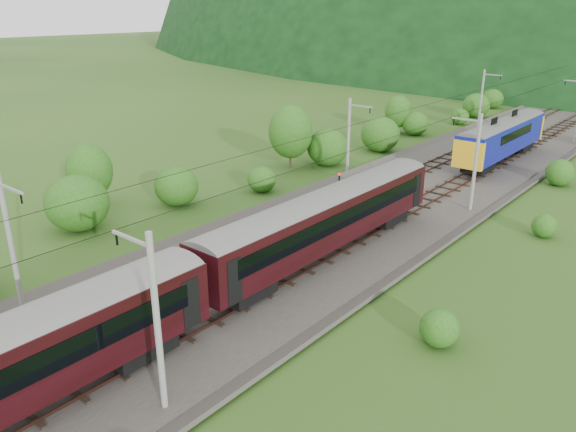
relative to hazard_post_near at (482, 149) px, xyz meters
The scene contains 13 objects.
ground 50.33m from the hazard_post_near, 89.80° to the right, with size 600.00×600.00×0.00m, color #264917.
railbed 40.33m from the hazard_post_near, 89.75° to the right, with size 14.00×220.00×0.30m, color #38332D.
track_left 40.38m from the hazard_post_near, 93.16° to the right, with size 2.40×220.00×0.27m.
track_right 40.40m from the hazard_post_near, 86.34° to the right, with size 2.40×220.00×0.27m.
catenary_left 19.57m from the hazard_post_near, 107.98° to the right, with size 2.54×192.28×8.00m.
catenary_right 19.68m from the hazard_post_near, 71.02° to the right, with size 2.54×192.28×8.00m.
overhead_wires 40.77m from the hazard_post_near, 89.75° to the right, with size 4.83×198.00×0.03m.
mountain_ridge 276.95m from the hazard_post_near, 115.64° to the left, with size 336.00×280.00×132.00m, color black.
hazard_post_near is the anchor object (origin of this frame).
hazard_post_far 8.62m from the hazard_post_near, 88.57° to the left, with size 0.16×0.16×1.53m, color red.
signal 23.06m from the hazard_post_near, 99.78° to the right, with size 0.25×0.25×2.23m.
vegetation_left 31.22m from the hazard_post_near, 115.00° to the right, with size 12.98×150.66×6.69m.
vegetation_right 20.39m from the hazard_post_near, 55.86° to the right, with size 5.55×104.91×3.14m.
Camera 1 is at (22.70, -11.62, 16.26)m, focal length 35.00 mm.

